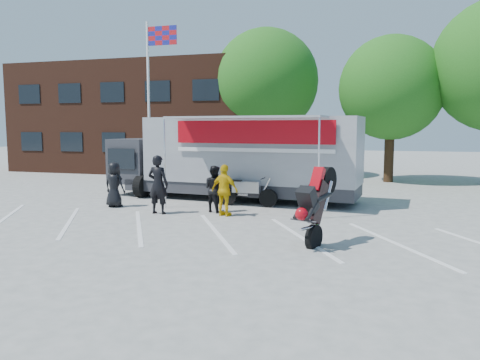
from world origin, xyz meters
The scene contains 13 objects.
ground centered at (0.00, 0.00, 0.00)m, with size 100.00×100.00×0.00m, color #A7A8A2.
parking_bay_lines centered at (0.00, 1.00, 0.01)m, with size 18.00×5.00×0.01m, color white.
office_building centered at (-10.00, 18.00, 3.50)m, with size 18.00×8.00×7.00m, color #4A2517.
flagpole centered at (-6.24, 10.00, 5.05)m, with size 1.61×0.12×8.00m.
tree_left centered at (-2.00, 16.00, 5.57)m, with size 6.12×6.12×8.64m.
tree_mid centered at (5.00, 15.00, 4.94)m, with size 5.44×5.44×7.68m.
transporter_truck centered at (-0.87, 6.82, 0.00)m, with size 10.37×4.99×3.30m, color #9B9EA3, non-canonical shape.
parked_motorcycle centered at (-0.10, 5.33, 0.00)m, with size 0.76×2.27×1.19m, color silver, non-canonical shape.
stunt_bike_rider centered at (3.27, 0.67, 0.00)m, with size 0.86×1.82×2.15m, color black, non-canonical shape.
spectator_leather_a centered at (-4.72, 3.80, 0.82)m, with size 0.80×0.52×1.64m, color black.
spectator_leather_b centered at (-2.58, 3.03, 0.99)m, with size 0.72×0.47×1.98m, color black.
spectator_leather_c centered at (-0.88, 3.88, 0.80)m, with size 0.78×0.61×1.61m, color black.
spectator_hivis centered at (-0.30, 3.28, 0.85)m, with size 1.00×0.42×1.70m, color #E7B90C.
Camera 1 is at (4.52, -11.09, 2.90)m, focal length 35.00 mm.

